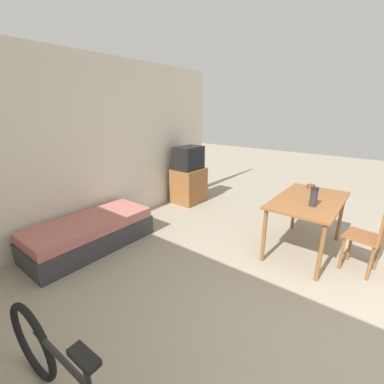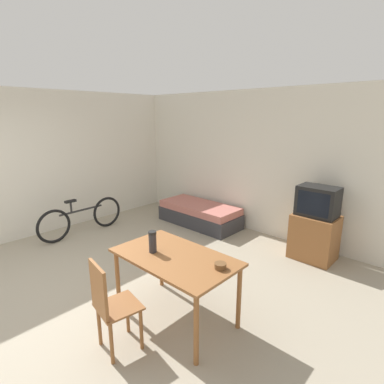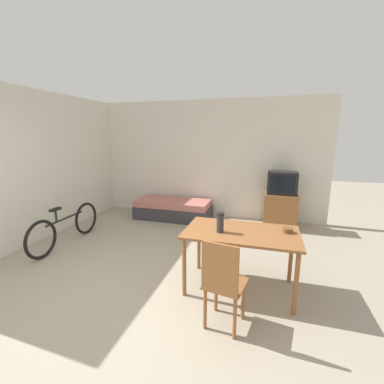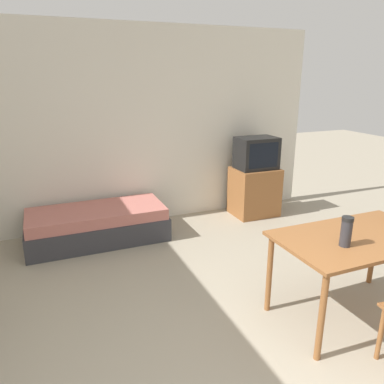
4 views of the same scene
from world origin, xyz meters
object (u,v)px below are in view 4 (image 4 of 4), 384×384
Objects in this scene: daybed at (97,225)px; thermos_flask at (346,230)px; tv at (255,180)px; dining_table at (357,245)px.

thermos_flask is at bearing -58.51° from daybed.
tv is 4.89× the size of thermos_flask.
tv is at bearing 77.41° from dining_table.
thermos_flask reaches higher than daybed.
dining_table is 5.61× the size of thermos_flask.
dining_table is at bearing -53.59° from daybed.
daybed is 2.39m from tv.
tv reaches higher than dining_table.
dining_table is (1.80, -2.44, 0.46)m from daybed.
thermos_flask is (1.56, -2.54, 0.68)m from daybed.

